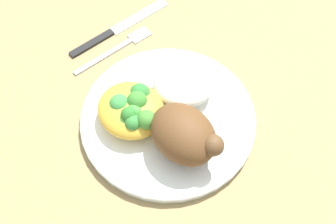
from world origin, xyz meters
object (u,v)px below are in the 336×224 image
object	(u,v)px
plate	(168,119)
roasted_chicken	(185,135)
rice_pile	(184,82)
fork	(117,48)
mac_cheese_with_broccoli	(132,109)
knife	(112,31)

from	to	relation	value
plate	roasted_chicken	size ratio (longest dim) A/B	2.41
rice_pile	fork	size ratio (longest dim) A/B	0.63
roasted_chicken	mac_cheese_with_broccoli	bearing A→B (deg)	-164.81
roasted_chicken	mac_cheese_with_broccoli	world-z (taller)	roasted_chicken
rice_pile	fork	bearing A→B (deg)	-173.08
plate	fork	bearing A→B (deg)	168.71
plate	roasted_chicken	xyz separation A→B (m)	(0.05, -0.02, 0.04)
plate	knife	size ratio (longest dim) A/B	1.30
roasted_chicken	knife	xyz separation A→B (m)	(-0.24, 0.06, -0.04)
mac_cheese_with_broccoli	knife	world-z (taller)	mac_cheese_with_broccoli
plate	fork	xyz separation A→B (m)	(-0.15, 0.03, -0.01)
plate	roasted_chicken	world-z (taller)	roasted_chicken
knife	mac_cheese_with_broccoli	bearing A→B (deg)	-28.38
rice_pile	roasted_chicken	bearing A→B (deg)	-43.26
fork	knife	size ratio (longest dim) A/B	0.75
rice_pile	knife	xyz separation A→B (m)	(-0.17, -0.00, -0.03)
rice_pile	knife	bearing A→B (deg)	-179.52
fork	roasted_chicken	bearing A→B (deg)	-13.02
fork	plate	bearing A→B (deg)	-11.29
mac_cheese_with_broccoli	rice_pile	bearing A→B (deg)	81.32
roasted_chicken	rice_pile	world-z (taller)	roasted_chicken
fork	knife	world-z (taller)	knife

